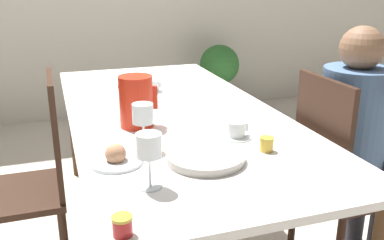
% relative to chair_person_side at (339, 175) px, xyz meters
% --- Properties ---
extents(ground_plane, '(20.00, 20.00, 0.00)m').
position_rel_chair_person_side_xyz_m(ground_plane, '(-0.67, 0.46, -0.50)').
color(ground_plane, beige).
extents(dining_table, '(0.97, 2.11, 0.74)m').
position_rel_chair_person_side_xyz_m(dining_table, '(-0.67, 0.46, 0.16)').
color(dining_table, white).
rests_on(dining_table, ground_plane).
extents(chair_person_side, '(0.42, 0.42, 0.96)m').
position_rel_chair_person_side_xyz_m(chair_person_side, '(0.00, 0.00, 0.00)').
color(chair_person_side, '#331E14').
rests_on(chair_person_side, ground_plane).
extents(chair_opposite, '(0.42, 0.42, 0.96)m').
position_rel_chair_person_side_xyz_m(chair_opposite, '(-1.33, 0.42, 0.00)').
color(chair_opposite, '#331E14').
rests_on(chair_opposite, ground_plane).
extents(person_seated, '(0.39, 0.41, 1.17)m').
position_rel_chair_person_side_xyz_m(person_seated, '(0.09, 0.02, 0.19)').
color(person_seated, '#33333D').
rests_on(person_seated, ground_plane).
extents(red_pitcher, '(0.17, 0.15, 0.22)m').
position_rel_chair_person_side_xyz_m(red_pitcher, '(-0.87, 0.28, 0.36)').
color(red_pitcher, red).
rests_on(red_pitcher, dining_table).
extents(wine_glass_water, '(0.08, 0.08, 0.18)m').
position_rel_chair_person_side_xyz_m(wine_glass_water, '(-0.95, -0.30, 0.38)').
color(wine_glass_water, white).
rests_on(wine_glass_water, dining_table).
extents(wine_glass_juice, '(0.08, 0.08, 0.18)m').
position_rel_chair_person_side_xyz_m(wine_glass_juice, '(-0.90, 0.01, 0.37)').
color(wine_glass_juice, white).
rests_on(wine_glass_juice, dining_table).
extents(teacup_near_person, '(0.13, 0.13, 0.07)m').
position_rel_chair_person_side_xyz_m(teacup_near_person, '(-0.52, 0.01, 0.27)').
color(teacup_near_person, silver).
rests_on(teacup_near_person, dining_table).
extents(teacup_across, '(0.13, 0.13, 0.07)m').
position_rel_chair_person_side_xyz_m(teacup_across, '(-0.67, 0.82, 0.27)').
color(teacup_across, silver).
rests_on(teacup_across, dining_table).
extents(serving_tray, '(0.28, 0.28, 0.03)m').
position_rel_chair_person_side_xyz_m(serving_tray, '(-0.72, -0.17, 0.26)').
color(serving_tray, '#B7B2A8').
rests_on(serving_tray, dining_table).
extents(bread_plate, '(0.19, 0.19, 0.07)m').
position_rel_chair_person_side_xyz_m(bread_plate, '(-1.02, -0.09, 0.26)').
color(bread_plate, silver).
rests_on(bread_plate, dining_table).
extents(jam_jar_amber, '(0.05, 0.05, 0.05)m').
position_rel_chair_person_side_xyz_m(jam_jar_amber, '(-1.08, -0.53, 0.27)').
color(jam_jar_amber, '#A81E1E').
rests_on(jam_jar_amber, dining_table).
extents(jam_jar_red, '(0.05, 0.05, 0.05)m').
position_rel_chair_person_side_xyz_m(jam_jar_red, '(-0.47, -0.15, 0.27)').
color(jam_jar_red, gold).
rests_on(jam_jar_red, dining_table).
extents(potted_plant, '(0.40, 0.40, 0.72)m').
position_rel_chair_person_side_xyz_m(potted_plant, '(0.39, 2.43, -0.06)').
color(potted_plant, '#4C4742').
rests_on(potted_plant, ground_plane).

